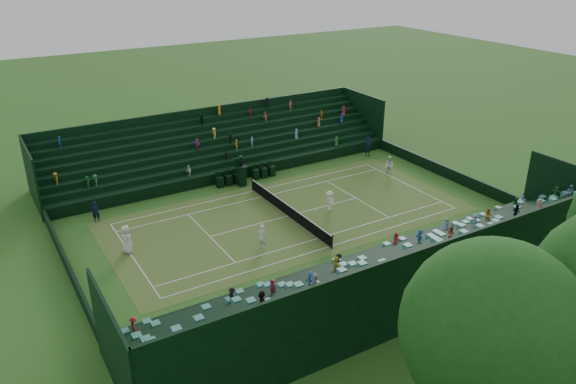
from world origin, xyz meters
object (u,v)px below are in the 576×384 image
(player_near_east, at_px, (262,236))
(player_near_west, at_px, (126,239))
(player_far_east, at_px, (329,201))
(player_far_west, at_px, (389,165))
(tennis_net, at_px, (288,210))
(umpire_chair, at_px, (241,173))

(player_near_east, bearing_deg, player_near_west, 35.54)
(player_near_east, relative_size, player_far_east, 1.09)
(player_far_west, xyz_separation_m, player_far_east, (3.41, -8.82, -0.03))
(tennis_net, xyz_separation_m, player_near_east, (3.26, -3.95, 0.35))
(umpire_chair, distance_m, player_far_west, 13.21)
(tennis_net, height_order, player_far_east, player_far_east)
(tennis_net, xyz_separation_m, player_near_west, (-0.78, -11.96, 0.47))
(player_far_west, distance_m, player_far_east, 9.46)
(tennis_net, bearing_deg, player_near_east, -50.48)
(player_near_east, bearing_deg, tennis_net, -78.20)
(player_far_east, bearing_deg, player_near_east, -73.00)
(player_near_east, distance_m, player_far_east, 7.64)
(player_near_west, height_order, player_near_east, player_near_west)
(player_near_west, relative_size, player_far_west, 1.19)
(player_near_east, bearing_deg, player_far_east, -98.44)
(player_near_west, bearing_deg, umpire_chair, -80.56)
(player_far_west, bearing_deg, tennis_net, -91.47)
(player_near_west, bearing_deg, tennis_net, -112.92)
(umpire_chair, xyz_separation_m, player_far_west, (4.44, 12.44, -0.28))
(tennis_net, height_order, player_near_east, player_near_east)
(player_far_east, bearing_deg, tennis_net, -104.92)
(umpire_chair, xyz_separation_m, player_near_west, (6.34, -11.61, -0.13))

